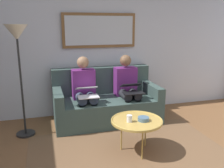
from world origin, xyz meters
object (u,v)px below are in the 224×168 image
object	(u,v)px
cup	(129,119)
person_left	(127,86)
bowl	(143,119)
laptop_black	(132,88)
person_right	(85,89)
standing_lamp	(18,45)
framed_mirror	(100,30)
laptop_white	(87,92)
couch	(105,102)
coffee_table	(137,121)

from	to	relation	value
cup	person_left	bearing A→B (deg)	-108.17
bowl	laptop_black	world-z (taller)	laptop_black
laptop_black	person_right	world-z (taller)	person_right
cup	standing_lamp	distance (m)	1.87
bowl	person_left	xyz separation A→B (m)	(-0.20, -1.19, 0.13)
cup	person_right	world-z (taller)	person_right
person_left	cup	bearing A→B (deg)	71.83
framed_mirror	person_right	xyz separation A→B (m)	(0.38, 0.46, -0.94)
laptop_white	framed_mirror	bearing A→B (deg)	-118.39
couch	person_right	size ratio (longest dim) A/B	1.57
cup	laptop_white	distance (m)	1.01
bowl	laptop_white	bearing A→B (deg)	-59.74
framed_mirror	laptop_white	world-z (taller)	framed_mirror
couch	laptop_black	bearing A→B (deg)	140.82
couch	bowl	distance (m)	1.28
coffee_table	person_left	size ratio (longest dim) A/B	0.59
person_left	person_right	world-z (taller)	same
bowl	person_left	world-z (taller)	person_left
person_left	couch	bearing A→B (deg)	-10.22
laptop_black	person_right	size ratio (longest dim) A/B	0.30
couch	coffee_table	bearing A→B (deg)	94.89
bowl	laptop_white	size ratio (longest dim) A/B	0.42
cup	person_right	size ratio (longest dim) A/B	0.08
person_left	laptop_black	bearing A→B (deg)	90.00
cup	bowl	bearing A→B (deg)	174.70
cup	laptop_black	world-z (taller)	laptop_black
framed_mirror	laptop_white	bearing A→B (deg)	61.61
laptop_black	couch	bearing A→B (deg)	-39.18
person_left	person_right	size ratio (longest dim) A/B	1.00
cup	bowl	size ratio (longest dim) A/B	0.61
person_right	laptop_white	bearing A→B (deg)	90.00
person_right	laptop_white	xyz separation A→B (m)	(0.00, 0.24, 0.02)
laptop_black	cup	bearing A→B (deg)	67.60
couch	standing_lamp	xyz separation A→B (m)	(1.34, 0.27, 1.06)
laptop_white	cup	bearing A→B (deg)	111.53
cup	standing_lamp	size ratio (longest dim) A/B	0.05
framed_mirror	person_right	size ratio (longest dim) A/B	1.18
person_right	standing_lamp	bearing A→B (deg)	11.62
couch	person_left	distance (m)	0.48
laptop_black	standing_lamp	distance (m)	1.88
couch	laptop_white	world-z (taller)	couch
cup	laptop_black	size ratio (longest dim) A/B	0.26
laptop_white	coffee_table	bearing A→B (deg)	117.94
cup	coffee_table	bearing A→B (deg)	-166.52
framed_mirror	person_left	bearing A→B (deg)	129.54
bowl	person_left	bearing A→B (deg)	-99.48
couch	person_left	world-z (taller)	person_left
bowl	standing_lamp	xyz separation A→B (m)	(1.52, -0.99, 0.89)
coffee_table	laptop_white	world-z (taller)	laptop_white
couch	standing_lamp	distance (m)	1.73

